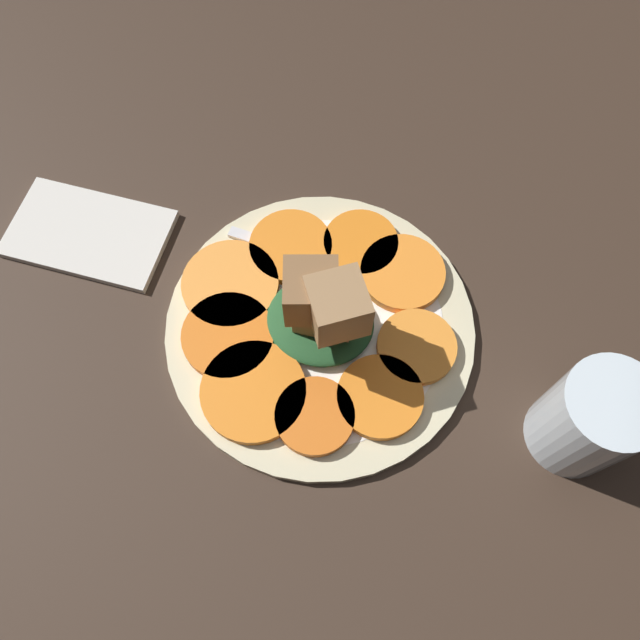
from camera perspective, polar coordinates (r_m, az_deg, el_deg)
The scene contains 15 objects.
table_slab at distance 60.00cm, azimuth -0.00°, elevation -1.21°, with size 120.00×120.00×2.00cm, color #38281E.
plate at distance 58.60cm, azimuth -0.00°, elevation -0.63°, with size 28.92×28.92×1.05cm.
carrot_slice_0 at distance 54.61cm, azimuth -0.48°, elevation -8.79°, with size 6.98×6.98×0.98cm, color orange.
carrot_slice_1 at distance 55.35cm, azimuth 5.50°, elevation -7.00°, with size 7.65×7.65×0.98cm, color orange.
carrot_slice_2 at distance 57.44cm, azimuth 8.86°, elevation -2.24°, with size 7.26×7.26×0.98cm, color orange.
carrot_slice_3 at distance 60.44cm, azimuth 7.54°, elevation 4.29°, with size 8.16×8.16×0.98cm, color orange.
carrot_slice_4 at distance 61.69cm, azimuth 3.74°, elevation 7.01°, with size 7.32×7.32×0.98cm, color orange.
carrot_slice_5 at distance 61.44cm, azimuth -2.69°, elevation 6.72°, with size 8.10×8.10×0.98cm, color orange.
carrot_slice_6 at distance 59.96cm, azimuth -8.19°, elevation 3.27°, with size 9.25×9.25×0.98cm, color orange.
carrot_slice_7 at distance 57.70cm, azimuth -8.40°, elevation -1.44°, with size 8.51×8.51×0.98cm, color orange.
carrot_slice_8 at distance 55.55cm, azimuth -6.11°, elevation -6.52°, with size 9.37×9.37×0.98cm, color orange.
center_pile at distance 53.68cm, azimuth 0.25°, elevation 0.91°, with size 10.02×9.28×10.65cm.
fork at distance 60.86cm, azimuth 0.43°, elevation 5.37°, with size 19.17×3.22×0.40cm.
water_glass at distance 55.39cm, azimuth 23.44°, elevation -8.33°, with size 7.67×7.67×10.16cm.
napkin at distance 67.74cm, azimuth -20.39°, elevation 7.44°, with size 15.82×9.49×0.80cm.
Camera 1 is at (-6.26, 22.58, 56.23)cm, focal length 35.00 mm.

